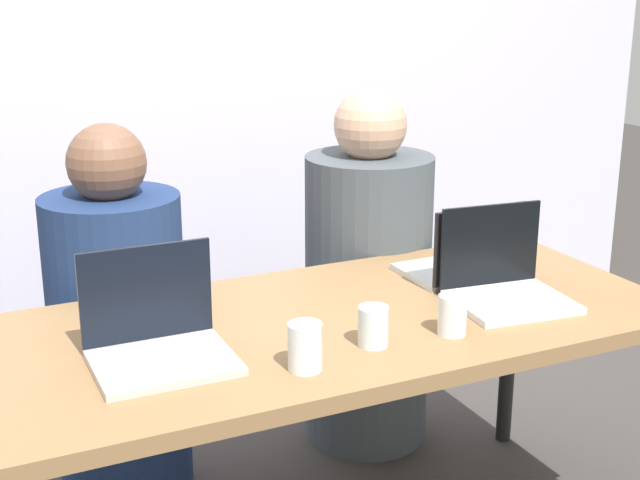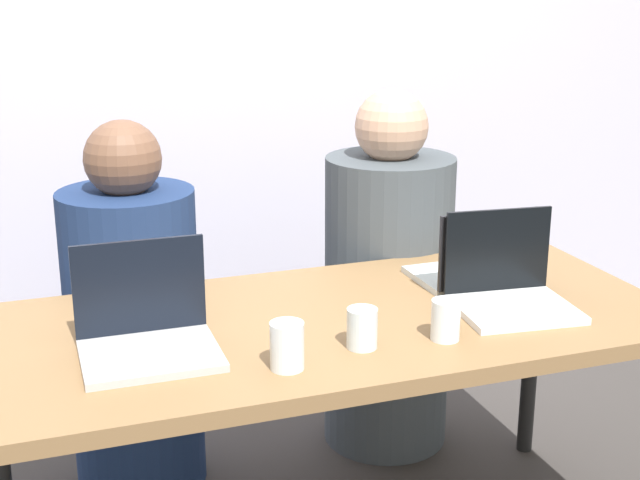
% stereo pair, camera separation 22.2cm
% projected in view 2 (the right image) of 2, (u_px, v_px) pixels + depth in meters
% --- Properties ---
extents(back_wall, '(4.50, 0.10, 2.64)m').
position_uv_depth(back_wall, '(199.00, 30.00, 3.33)').
color(back_wall, silver).
rests_on(back_wall, ground).
extents(desk, '(1.73, 0.77, 0.70)m').
position_uv_depth(desk, '(330.00, 340.00, 2.23)').
color(desk, olive).
rests_on(desk, ground).
extents(person_on_left, '(0.45, 0.45, 1.13)m').
position_uv_depth(person_on_left, '(134.00, 330.00, 2.66)').
color(person_on_left, navy).
rests_on(person_on_left, ground).
extents(person_on_right, '(0.46, 0.46, 1.18)m').
position_uv_depth(person_on_right, '(388.00, 291.00, 2.92)').
color(person_on_right, '#434B50').
rests_on(person_on_right, ground).
extents(laptop_front_left, '(0.30, 0.28, 0.24)m').
position_uv_depth(laptop_front_left, '(147.00, 330.00, 2.00)').
color(laptop_front_left, '#B4B3B4').
rests_on(laptop_front_left, desk).
extents(laptop_front_right, '(0.31, 0.29, 0.24)m').
position_uv_depth(laptop_front_right, '(509.00, 288.00, 2.27)').
color(laptop_front_right, silver).
rests_on(laptop_front_right, desk).
extents(laptop_back_right, '(0.29, 0.26, 0.22)m').
position_uv_depth(laptop_back_right, '(473.00, 266.00, 2.44)').
color(laptop_back_right, silver).
rests_on(laptop_back_right, desk).
extents(water_glass_right, '(0.07, 0.07, 0.10)m').
position_uv_depth(water_glass_right, '(445.00, 322.00, 2.07)').
color(water_glass_right, white).
rests_on(water_glass_right, desk).
extents(water_glass_left, '(0.07, 0.07, 0.11)m').
position_uv_depth(water_glass_left, '(287.00, 349.00, 1.91)').
color(water_glass_left, white).
rests_on(water_glass_left, desk).
extents(water_glass_center, '(0.07, 0.07, 0.09)m').
position_uv_depth(water_glass_center, '(362.00, 331.00, 2.02)').
color(water_glass_center, silver).
rests_on(water_glass_center, desk).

